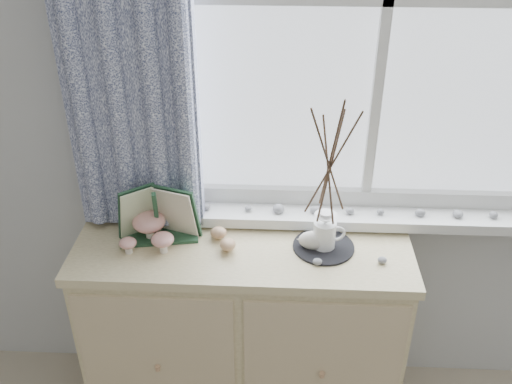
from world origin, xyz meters
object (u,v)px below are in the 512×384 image
sideboard (244,333)px  twig_pitcher (330,161)px  toadstool_cluster (150,229)px  botanical_book (156,217)px

sideboard → twig_pitcher: 0.82m
toadstool_cluster → twig_pitcher: (0.61, 0.01, 0.28)m
sideboard → toadstool_cluster: (-0.33, -0.00, 0.49)m
toadstool_cluster → sideboard: bearing=0.8°
sideboard → toadstool_cluster: 0.59m
toadstool_cluster → twig_pitcher: 0.67m
sideboard → toadstool_cluster: bearing=-179.2°
botanical_book → twig_pitcher: size_ratio=0.53×
sideboard → botanical_book: size_ratio=3.81×
sideboard → twig_pitcher: (0.29, 0.00, 0.77)m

